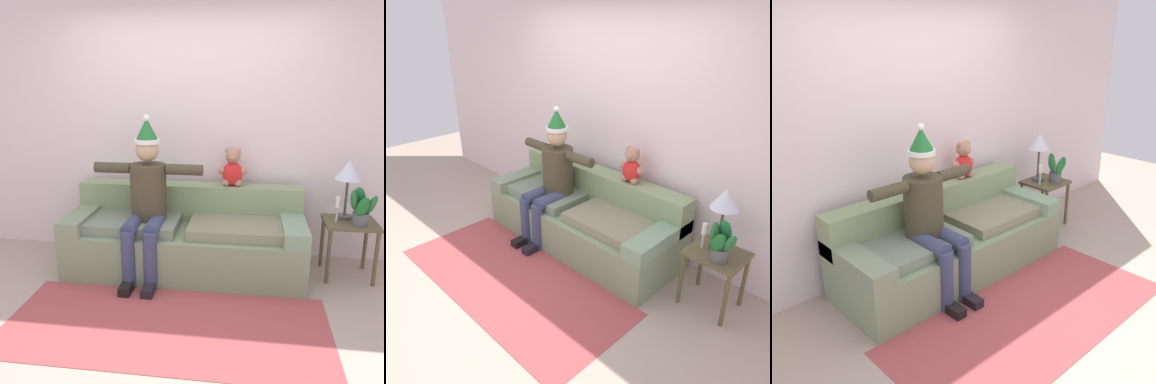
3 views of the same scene
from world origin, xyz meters
TOP-DOWN VIEW (x-y plane):
  - ground_plane at (0.00, 0.00)m, footprint 10.00×10.00m
  - back_wall at (0.00, 1.55)m, footprint 7.00×0.10m
  - couch at (0.00, 1.04)m, footprint 2.24×0.85m
  - person_seated at (-0.34, 0.88)m, footprint 1.02×0.77m
  - teddy_bear at (0.43, 1.30)m, footprint 0.29×0.17m
  - side_table at (1.54, 1.09)m, footprint 0.47×0.42m
  - table_lamp at (1.50, 1.17)m, footprint 0.24×0.24m
  - potted_plant at (1.59, 0.99)m, footprint 0.26×0.19m
  - candle_tall at (1.41, 1.07)m, footprint 0.04×0.04m
  - area_rug at (0.00, 0.02)m, footprint 2.49×1.11m

SIDE VIEW (x-z plane):
  - ground_plane at x=0.00m, z-range 0.00..0.00m
  - area_rug at x=0.00m, z-range 0.00..0.01m
  - couch at x=0.00m, z-range -0.08..0.72m
  - side_table at x=1.54m, z-range 0.17..0.72m
  - candle_tall at x=1.41m, z-range 0.58..0.82m
  - potted_plant at x=1.59m, z-range 0.53..0.88m
  - person_seated at x=-0.34m, z-range 0.01..1.52m
  - teddy_bear at x=0.43m, z-range 0.78..1.16m
  - table_lamp at x=1.50m, z-range 0.71..1.26m
  - back_wall at x=0.00m, z-range 0.00..2.70m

